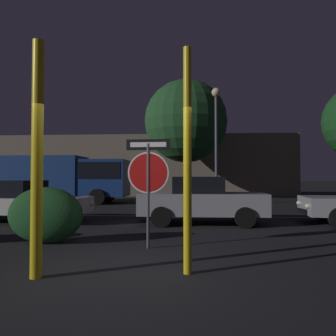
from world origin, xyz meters
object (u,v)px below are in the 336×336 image
at_px(yellow_pole_left, 37,158).
at_px(yellow_pole_right, 187,159).
at_px(delivery_truck, 71,176).
at_px(tree_0, 186,121).
at_px(passing_car_2, 201,200).
at_px(street_lamp, 216,125).
at_px(passing_car_1, 12,201).
at_px(hedge_bush_1, 45,215).
at_px(stop_sign, 148,172).

distance_m(yellow_pole_left, yellow_pole_right, 2.20).
xyz_separation_m(delivery_truck, tree_0, (6.44, 3.43, 3.64)).
bearing_deg(yellow_pole_left, passing_car_2, 66.19).
bearing_deg(passing_car_2, tree_0, -176.44).
xyz_separation_m(yellow_pole_right, tree_0, (-0.33, 16.54, 3.43)).
bearing_deg(yellow_pole_left, street_lamp, 74.56).
xyz_separation_m(passing_car_1, tree_0, (5.48, 11.16, 4.47)).
bearing_deg(yellow_pole_left, hedge_bush_1, 112.00).
relative_size(stop_sign, passing_car_2, 0.56).
height_order(hedge_bush_1, street_lamp, street_lamp).
distance_m(yellow_pole_right, tree_0, 16.89).
bearing_deg(yellow_pole_right, street_lamp, 83.75).
xyz_separation_m(yellow_pole_right, delivery_truck, (-6.77, 13.10, -0.21)).
relative_size(stop_sign, yellow_pole_right, 0.65).
bearing_deg(street_lamp, passing_car_2, -98.09).
height_order(passing_car_2, delivery_truck, delivery_truck).
bearing_deg(stop_sign, street_lamp, 80.30).
xyz_separation_m(passing_car_2, delivery_truck, (-7.12, 7.76, 0.77)).
relative_size(passing_car_1, passing_car_2, 1.28).
relative_size(yellow_pole_right, tree_0, 0.44).
height_order(passing_car_1, tree_0, tree_0).
bearing_deg(stop_sign, delivery_truck, 119.33).
bearing_deg(delivery_truck, passing_car_1, 6.78).
distance_m(hedge_bush_1, passing_car_1, 4.29).
height_order(passing_car_1, delivery_truck, delivery_truck).
height_order(yellow_pole_left, hedge_bush_1, yellow_pole_left).
height_order(stop_sign, tree_0, tree_0).
height_order(yellow_pole_right, street_lamp, street_lamp).
relative_size(yellow_pole_left, street_lamp, 0.56).
distance_m(yellow_pole_left, passing_car_1, 6.88).
relative_size(hedge_bush_1, street_lamp, 0.27).
relative_size(stop_sign, passing_car_1, 0.44).
bearing_deg(tree_0, hedge_bush_1, -100.93).
xyz_separation_m(yellow_pole_right, hedge_bush_1, (-3.13, 2.02, -1.10)).
bearing_deg(yellow_pole_right, passing_car_1, 137.18).
relative_size(passing_car_2, delivery_truck, 0.59).
height_order(stop_sign, yellow_pole_left, yellow_pole_left).
bearing_deg(street_lamp, delivery_truck, 174.84).
xyz_separation_m(hedge_bush_1, tree_0, (2.80, 14.52, 4.53)).
height_order(delivery_truck, tree_0, tree_0).
bearing_deg(passing_car_2, yellow_pole_left, -23.73).
xyz_separation_m(stop_sign, tree_0, (0.50, 14.85, 3.59)).
height_order(yellow_pole_left, passing_car_1, yellow_pole_left).
relative_size(yellow_pole_left, delivery_truck, 0.51).
xyz_separation_m(hedge_bush_1, passing_car_1, (-2.67, 3.36, 0.06)).
distance_m(passing_car_2, delivery_truck, 10.56).
bearing_deg(tree_0, yellow_pole_right, -88.87).
height_order(yellow_pole_right, hedge_bush_1, yellow_pole_right).
bearing_deg(tree_0, stop_sign, -91.92).
distance_m(passing_car_2, street_lamp, 7.90).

